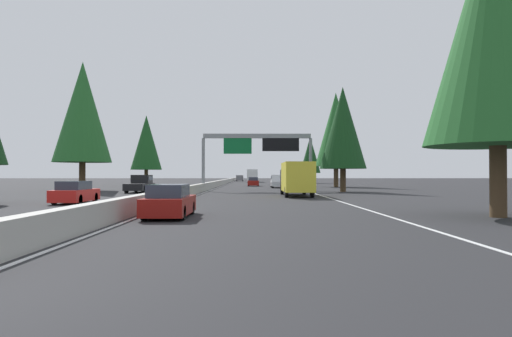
# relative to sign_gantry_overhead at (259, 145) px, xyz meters

# --- Properties ---
(ground_plane) EXTENTS (320.00, 320.00, 0.00)m
(ground_plane) POSITION_rel_sign_gantry_overhead_xyz_m (14.59, 6.03, -5.23)
(ground_plane) COLOR #262628
(median_barrier) EXTENTS (180.00, 0.56, 0.90)m
(median_barrier) POSITION_rel_sign_gantry_overhead_xyz_m (34.59, 6.33, -4.78)
(median_barrier) COLOR #ADAAA3
(median_barrier) RESTS_ON ground
(shoulder_stripe_right) EXTENTS (160.00, 0.16, 0.01)m
(shoulder_stripe_right) POSITION_rel_sign_gantry_overhead_xyz_m (24.59, -5.49, -5.22)
(shoulder_stripe_right) COLOR silver
(shoulder_stripe_right) RESTS_ON ground
(shoulder_stripe_median) EXTENTS (160.00, 0.16, 0.01)m
(shoulder_stripe_median) POSITION_rel_sign_gantry_overhead_xyz_m (24.59, 5.78, -5.22)
(shoulder_stripe_median) COLOR silver
(shoulder_stripe_median) RESTS_ON ground
(sign_gantry_overhead) EXTENTS (0.50, 12.68, 6.57)m
(sign_gantry_overhead) POSITION_rel_sign_gantry_overhead_xyz_m (0.00, 0.00, 0.00)
(sign_gantry_overhead) COLOR gray
(sign_gantry_overhead) RESTS_ON ground
(sedan_far_center) EXTENTS (4.40, 1.80, 1.47)m
(sedan_far_center) POSITION_rel_sign_gantry_overhead_xyz_m (-31.28, 4.39, -4.55)
(sedan_far_center) COLOR maroon
(sedan_far_center) RESTS_ON ground
(box_truck_near_center) EXTENTS (8.50, 2.40, 2.95)m
(box_truck_near_center) POSITION_rel_sign_gantry_overhead_xyz_m (-11.72, -3.18, -3.62)
(box_truck_near_center) COLOR gold
(box_truck_near_center) RESTS_ON ground
(pickup_mid_center) EXTENTS (5.60, 2.00, 1.86)m
(pickup_mid_center) POSITION_rel_sign_gantry_overhead_xyz_m (13.54, -2.98, -4.32)
(pickup_mid_center) COLOR silver
(pickup_mid_center) RESTS_ON ground
(bus_far_right) EXTENTS (11.50, 2.55, 3.10)m
(bus_far_right) POSITION_rel_sign_gantry_overhead_xyz_m (60.21, 0.77, -3.51)
(bus_far_right) COLOR white
(bus_far_right) RESTS_ON ground
(minivan_mid_right) EXTENTS (5.00, 1.95, 1.69)m
(minivan_mid_right) POSITION_rel_sign_gantry_overhead_xyz_m (75.85, 4.33, -4.28)
(minivan_mid_right) COLOR slate
(minivan_mid_right) RESTS_ON ground
(sedan_distant_b) EXTENTS (4.40, 1.80, 1.47)m
(sedan_distant_b) POSITION_rel_sign_gantry_overhead_xyz_m (22.08, 0.57, -4.55)
(sedan_distant_b) COLOR maroon
(sedan_distant_b) RESTS_ON ground
(oncoming_near) EXTENTS (5.60, 2.00, 1.86)m
(oncoming_near) POSITION_rel_sign_gantry_overhead_xyz_m (-3.41, 12.65, -4.32)
(oncoming_near) COLOR black
(oncoming_near) RESTS_ON ground
(oncoming_far) EXTENTS (4.40, 1.80, 1.47)m
(oncoming_far) POSITION_rel_sign_gantry_overhead_xyz_m (-21.47, 12.46, -4.55)
(oncoming_far) COLOR red
(oncoming_far) RESTS_ON ground
(conifer_right_foreground) EXTENTS (6.38, 6.38, 14.50)m
(conifer_right_foreground) POSITION_rel_sign_gantry_overhead_xyz_m (-31.41, -10.27, 3.59)
(conifer_right_foreground) COLOR #4C3823
(conifer_right_foreground) RESTS_ON ground
(conifer_right_near) EXTENTS (5.09, 5.09, 11.56)m
(conifer_right_near) POSITION_rel_sign_gantry_overhead_xyz_m (-2.18, -9.25, 1.80)
(conifer_right_near) COLOR #4C3823
(conifer_right_near) RESTS_ON ground
(conifer_right_mid) EXTENTS (6.34, 6.34, 14.41)m
(conifer_right_mid) POSITION_rel_sign_gantry_overhead_xyz_m (16.79, -12.03, 3.53)
(conifer_right_mid) COLOR #4C3823
(conifer_right_mid) RESTS_ON ground
(conifer_right_far) EXTENTS (4.46, 4.46, 10.13)m
(conifer_right_far) POSITION_rel_sign_gantry_overhead_xyz_m (45.64, -11.81, 0.92)
(conifer_right_far) COLOR #4C3823
(conifer_right_far) RESTS_ON ground
(conifer_left_near) EXTENTS (6.68, 6.68, 15.19)m
(conifer_left_near) POSITION_rel_sign_gantry_overhead_xyz_m (1.33, 20.65, 4.01)
(conifer_left_near) COLOR #4C3823
(conifer_left_near) RESTS_ON ground
(conifer_left_mid) EXTENTS (5.55, 5.55, 12.62)m
(conifer_left_mid) POSITION_rel_sign_gantry_overhead_xyz_m (29.70, 19.91, 2.44)
(conifer_left_mid) COLOR #4C3823
(conifer_left_mid) RESTS_ON ground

